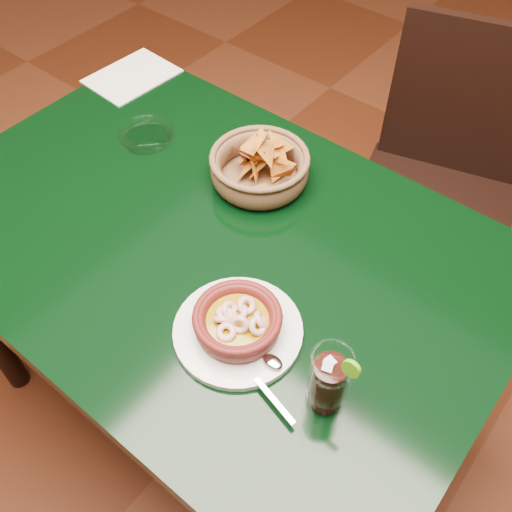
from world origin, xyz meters
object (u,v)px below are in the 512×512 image
Objects in this scene: dining_table at (211,266)px; chip_basket at (260,167)px; shrimp_plate at (238,324)px; cola_drink at (328,381)px; dining_chair at (440,183)px.

dining_table is 0.24m from chip_basket.
dining_table is 0.27m from shrimp_plate.
chip_basket is at bearing 139.95° from cola_drink.
dining_chair reaches higher than cola_drink.
shrimp_plate is (0.19, -0.14, 0.13)m from dining_table.
dining_chair reaches higher than chip_basket.
dining_table is 0.75m from dining_chair.
shrimp_plate is at bearing -56.95° from chip_basket.
dining_chair is 0.92m from cola_drink.
cola_drink is (0.38, -0.15, 0.17)m from dining_table.
dining_chair is 0.63m from chip_basket.
dining_chair is (0.21, 0.71, -0.14)m from dining_table.
dining_chair is 3.15× the size of shrimp_plate.
dining_table is at bearing -106.92° from dining_chair.
chip_basket is 0.53m from cola_drink.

